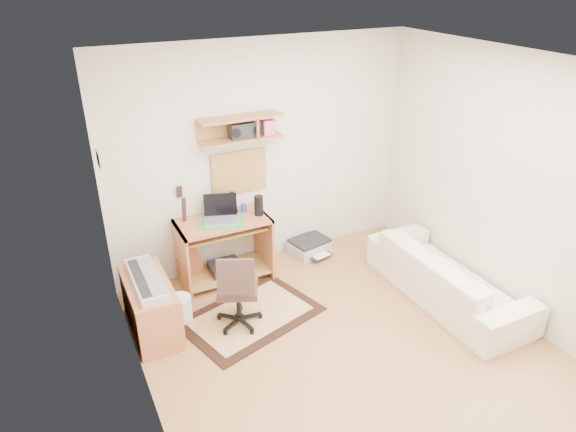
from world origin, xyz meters
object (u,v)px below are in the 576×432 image
task_chair (238,288)px  printer (309,247)px  sofa (449,268)px  cabinet (150,306)px  desk (224,250)px

task_chair → printer: task_chair is taller
sofa → task_chair: bearing=75.2°
printer → sofa: sofa is taller
printer → sofa: (0.85, -1.50, 0.29)m
task_chair → cabinet: bearing=-176.7°
printer → sofa: bearing=-72.1°
desk → sofa: sofa is taller
desk → printer: 1.18m
task_chair → cabinet: (-0.80, 0.30, -0.16)m
task_chair → cabinet: task_chair is taller
cabinet → task_chair: bearing=-20.6°
task_chair → printer: bearing=59.5°
task_chair → sofa: size_ratio=0.45×
desk → printer: bearing=4.5°
task_chair → printer: 1.64m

